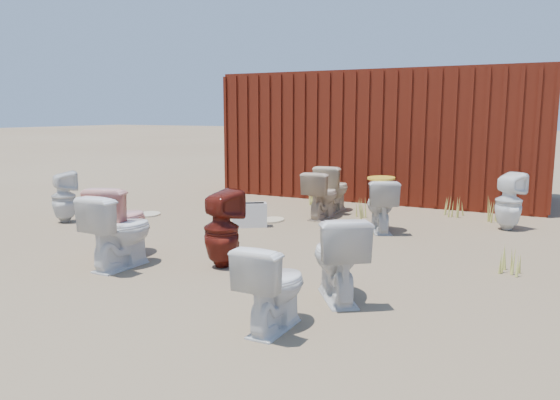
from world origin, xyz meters
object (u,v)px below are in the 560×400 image
at_px(toilet_front_pink, 120,221).
at_px(toilet_front_e, 337,257).
at_px(toilet_front_a, 119,231).
at_px(toilet_back_a, 64,197).
at_px(loose_tank, 249,215).
at_px(toilet_back_beige_left, 322,195).
at_px(toilet_back_beige_right, 333,188).
at_px(toilet_front_maroon, 222,229).
at_px(toilet_back_yellowlid, 380,205).
at_px(shipping_container, 386,135).
at_px(toilet_back_e, 509,202).
at_px(toilet_front_c, 273,286).

relative_size(toilet_front_pink, toilet_front_e, 1.08).
bearing_deg(toilet_front_e, toilet_front_a, -32.16).
distance_m(toilet_back_a, loose_tank, 2.83).
bearing_deg(toilet_front_pink, toilet_front_a, 117.37).
bearing_deg(toilet_front_e, toilet_back_beige_left, -99.77).
relative_size(toilet_front_pink, toilet_back_beige_right, 1.07).
relative_size(toilet_front_maroon, toilet_back_beige_left, 1.12).
relative_size(toilet_front_pink, toilet_back_yellowlid, 1.13).
bearing_deg(toilet_front_a, shipping_container, -96.83).
xyz_separation_m(shipping_container, toilet_front_maroon, (-0.04, -5.88, -0.78)).
bearing_deg(loose_tank, toilet_front_maroon, -100.83).
relative_size(shipping_container, toilet_back_e, 7.40).
distance_m(toilet_front_pink, toilet_back_beige_right, 3.97).
height_order(toilet_front_e, toilet_back_a, toilet_back_a).
height_order(shipping_container, toilet_front_e, shipping_container).
bearing_deg(toilet_back_e, loose_tank, 50.32).
distance_m(toilet_front_c, toilet_front_maroon, 1.79).
distance_m(toilet_front_c, toilet_back_beige_left, 4.48).
bearing_deg(toilet_back_e, toilet_back_a, 48.78).
bearing_deg(toilet_back_beige_right, toilet_front_e, 111.81).
distance_m(shipping_container, toilet_back_a, 6.10).
height_order(toilet_back_beige_left, toilet_back_yellowlid, toilet_back_beige_left).
height_order(toilet_front_c, toilet_front_e, toilet_front_e).
height_order(toilet_front_maroon, toilet_back_yellowlid, toilet_front_maroon).
height_order(toilet_front_maroon, toilet_front_e, toilet_front_maroon).
bearing_deg(loose_tank, toilet_front_pink, -135.49).
xyz_separation_m(toilet_front_maroon, toilet_back_beige_left, (-0.12, 3.00, -0.05)).
height_order(toilet_front_a, loose_tank, toilet_front_a).
xyz_separation_m(toilet_front_c, toilet_back_yellowlid, (-0.31, 3.75, 0.03)).
bearing_deg(toilet_back_beige_right, loose_tank, 69.76).
height_order(toilet_back_yellowlid, loose_tank, toilet_back_yellowlid).
relative_size(toilet_front_a, toilet_back_a, 1.03).
height_order(toilet_front_pink, toilet_back_e, toilet_front_pink).
xyz_separation_m(shipping_container, loose_tank, (-0.84, -3.94, -1.02)).
height_order(toilet_back_a, toilet_back_beige_right, toilet_back_beige_right).
distance_m(toilet_back_beige_left, toilet_back_beige_right, 0.64).
distance_m(toilet_front_a, toilet_front_maroon, 1.09).
xyz_separation_m(toilet_front_e, loose_tank, (-2.27, 2.32, -0.21)).
height_order(toilet_front_pink, toilet_back_beige_left, toilet_front_pink).
bearing_deg(toilet_front_a, toilet_back_e, -129.62).
bearing_deg(toilet_front_maroon, toilet_back_e, -111.54).
relative_size(toilet_front_pink, loose_tank, 1.67).
xyz_separation_m(shipping_container, toilet_back_e, (2.51, -2.45, -0.79)).
distance_m(shipping_container, toilet_front_e, 6.48).
xyz_separation_m(toilet_front_e, toilet_back_a, (-4.92, 1.33, 0.00)).
bearing_deg(toilet_front_pink, toilet_front_maroon, 173.41).
relative_size(toilet_front_a, loose_tank, 1.60).
relative_size(toilet_back_beige_left, toilet_back_beige_right, 0.95).
relative_size(toilet_front_e, toilet_back_beige_right, 0.99).
bearing_deg(toilet_back_e, shipping_container, -18.06).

